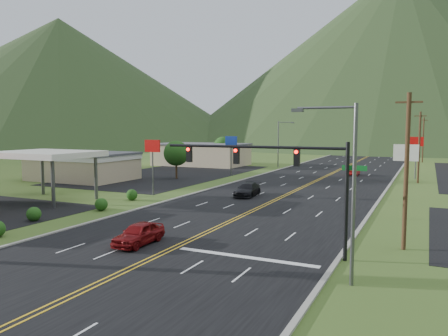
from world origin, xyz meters
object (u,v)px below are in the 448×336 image
at_px(streetlight_east, 347,182).
at_px(car_dark_mid, 247,190).
at_px(car_red_far, 354,172).
at_px(gas_canopy, 46,155).
at_px(streetlight_west, 280,141).
at_px(car_red_near, 139,234).
at_px(traffic_signal, 281,168).

xyz_separation_m(streetlight_east, car_dark_mid, (-14.94, 23.80, -4.45)).
height_order(streetlight_east, car_dark_mid, streetlight_east).
xyz_separation_m(streetlight_east, car_red_far, (-7.27, 51.01, -4.52)).
relative_size(gas_canopy, car_dark_mid, 1.98).
relative_size(streetlight_west, car_red_near, 2.08).
xyz_separation_m(car_red_near, car_red_far, (6.46, 49.40, -0.08)).
bearing_deg(car_dark_mid, streetlight_west, 98.12).
bearing_deg(gas_canopy, streetlight_west, 77.87).
height_order(car_dark_mid, car_red_far, car_dark_mid).
relative_size(traffic_signal, streetlight_west, 1.46).
xyz_separation_m(streetlight_west, car_dark_mid, (7.92, -36.20, -4.45)).
distance_m(traffic_signal, gas_canopy, 29.59).
bearing_deg(car_red_near, car_dark_mid, 92.46).
bearing_deg(streetlight_east, traffic_signal, 139.61).
xyz_separation_m(gas_canopy, car_dark_mid, (18.24, 11.80, -4.14)).
bearing_deg(gas_canopy, car_dark_mid, 32.89).
xyz_separation_m(traffic_signal, car_red_near, (-9.04, -2.38, -4.59)).
xyz_separation_m(streetlight_east, car_red_near, (-13.73, 1.61, -4.44)).
bearing_deg(streetlight_west, gas_canopy, -102.13).
bearing_deg(streetlight_west, car_red_near, -81.12).
bearing_deg(car_red_far, traffic_signal, 92.12).
relative_size(traffic_signal, car_red_far, 3.26).
bearing_deg(streetlight_west, car_dark_mid, -77.66).
distance_m(gas_canopy, car_dark_mid, 22.12).
distance_m(car_red_near, car_red_far, 49.82).
xyz_separation_m(streetlight_east, gas_canopy, (-33.18, 12.00, -0.31)).
height_order(gas_canopy, car_dark_mid, gas_canopy).
bearing_deg(car_red_near, car_red_far, 81.91).
distance_m(streetlight_west, car_red_far, 18.55).
relative_size(car_red_near, car_red_far, 1.08).
relative_size(streetlight_east, streetlight_west, 1.00).
relative_size(streetlight_west, car_red_far, 2.24).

